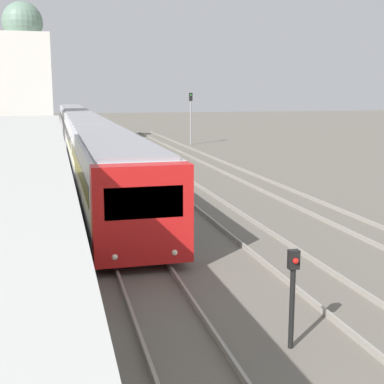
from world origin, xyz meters
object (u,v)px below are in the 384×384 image
signal_post_near (293,288)px  person_on_platform (50,201)px  train_near (82,129)px  signal_mast_far (191,112)px

signal_post_near → person_on_platform: bearing=128.2°
signal_post_near → train_near: bearing=93.1°
person_on_platform → signal_mast_far: 35.05m
train_near → signal_mast_far: bearing=10.2°
person_on_platform → signal_post_near: size_ratio=0.87×
person_on_platform → signal_post_near: (4.34, -5.50, -0.76)m
train_near → person_on_platform: bearing=-94.3°
signal_post_near → signal_mast_far: size_ratio=0.41×
person_on_platform → train_near: train_near is taller
person_on_platform → signal_mast_far: signal_mast_far is taller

